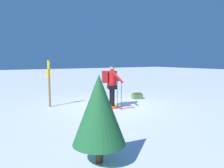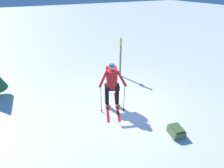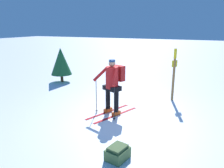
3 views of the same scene
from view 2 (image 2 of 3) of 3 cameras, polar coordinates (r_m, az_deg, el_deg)
ground_plane at (r=6.81m, az=3.31°, el=-7.07°), size 80.00×80.00×0.00m
skier at (r=6.24m, az=-0.03°, el=0.59°), size 1.16×1.87×1.74m
dropped_backpack at (r=5.92m, az=20.20°, el=-14.22°), size 0.47×0.54×0.30m
trail_marker at (r=8.53m, az=2.80°, el=9.58°), size 0.17×0.20×1.94m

